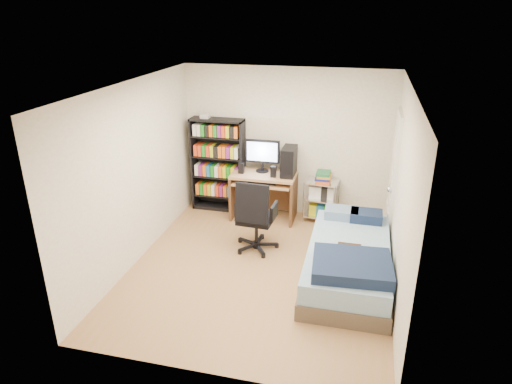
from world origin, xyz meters
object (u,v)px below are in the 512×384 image
(media_shelf, at_px, (218,164))
(bed, at_px, (348,261))
(computer_desk, at_px, (271,177))
(office_chair, at_px, (255,228))

(media_shelf, height_order, bed, media_shelf)
(computer_desk, height_order, office_chair, computer_desk)
(computer_desk, distance_m, bed, 2.20)
(media_shelf, relative_size, computer_desk, 1.27)
(computer_desk, bearing_deg, media_shelf, 171.49)
(computer_desk, relative_size, bed, 0.62)
(media_shelf, relative_size, office_chair, 1.53)
(office_chair, xyz_separation_m, bed, (1.38, -0.48, -0.08))
(media_shelf, bearing_deg, bed, -37.00)
(computer_desk, bearing_deg, bed, -49.51)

